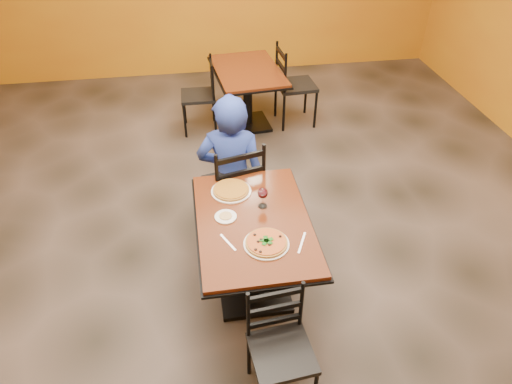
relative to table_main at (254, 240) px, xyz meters
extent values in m
cube|color=black|center=(0.00, 0.50, -0.56)|extent=(7.00, 8.00, 0.01)
cube|color=#60210F|center=(0.00, 0.00, 0.18)|extent=(0.80, 1.20, 0.03)
cube|color=black|center=(0.00, 0.00, 0.15)|extent=(0.83, 1.23, 0.02)
cylinder|color=black|center=(0.00, 0.00, -0.19)|extent=(0.12, 0.12, 0.66)
cube|color=black|center=(0.00, 0.00, -0.54)|extent=(0.55, 0.55, 0.04)
cube|color=#60210F|center=(0.34, 2.71, 0.18)|extent=(0.85, 1.19, 0.03)
cube|color=black|center=(0.34, 2.71, 0.16)|extent=(0.88, 1.22, 0.02)
cylinder|color=black|center=(0.34, 2.71, -0.19)|extent=(0.11, 0.11, 0.66)
cube|color=black|center=(0.34, 2.71, -0.54)|extent=(0.56, 0.56, 0.04)
imported|color=#1C3D9A|center=(-0.05, 1.00, 0.07)|extent=(0.69, 0.52, 1.26)
cylinder|color=white|center=(0.05, -0.25, 0.20)|extent=(0.31, 0.31, 0.01)
cylinder|color=maroon|center=(0.05, -0.25, 0.21)|extent=(0.28, 0.28, 0.02)
cylinder|color=white|center=(-0.12, 0.36, 0.20)|extent=(0.31, 0.31, 0.01)
cylinder|color=gold|center=(-0.12, 0.36, 0.21)|extent=(0.28, 0.28, 0.02)
cylinder|color=white|center=(-0.19, 0.07, 0.20)|extent=(0.16, 0.16, 0.01)
cylinder|color=tan|center=(-0.19, 0.07, 0.21)|extent=(0.09, 0.09, 0.01)
cube|color=silver|center=(-0.20, -0.19, 0.20)|extent=(0.10, 0.18, 0.00)
cube|color=silver|center=(0.29, -0.28, 0.20)|extent=(0.10, 0.20, 0.00)
camera|label=1|loc=(-0.37, -2.43, 2.35)|focal=32.11mm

